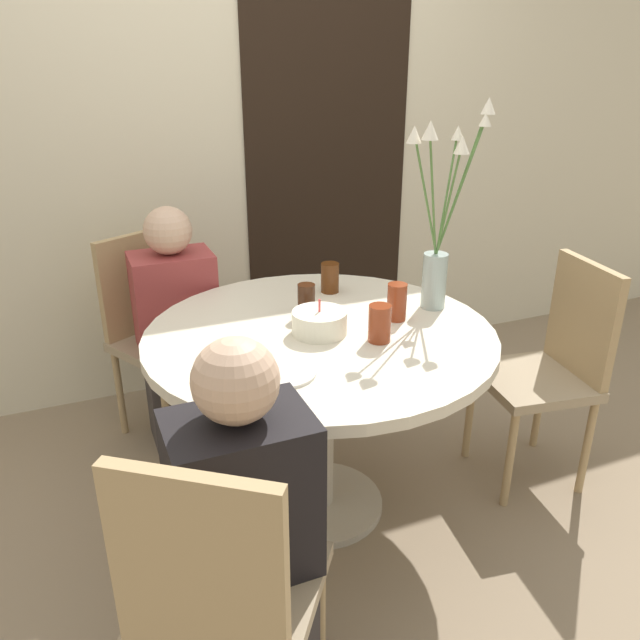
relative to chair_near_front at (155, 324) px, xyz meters
name	(u,v)px	position (x,y,z in m)	size (l,w,h in m)	color
ground_plane	(320,505)	(0.46, -0.85, -0.53)	(16.00, 16.00, 0.00)	#89755B
wall_back	(221,134)	(0.46, 0.41, 0.77)	(8.00, 0.05, 2.60)	beige
doorway_panel	(328,183)	(1.02, 0.37, 0.50)	(0.90, 0.01, 2.05)	black
dining_table	(320,363)	(0.46, -0.85, 0.11)	(1.23, 1.23, 0.76)	beige
chair_near_front	(155,324)	(0.00, 0.00, 0.00)	(0.54, 0.54, 0.93)	#9E896B
chair_far_back	(221,592)	(-0.11, -1.62, 0.00)	(0.56, 0.56, 0.93)	#9E896B
chair_right_flank	(553,360)	(1.41, -0.99, 0.00)	(0.46, 0.46, 0.93)	#9E896B
birthday_cake	(319,322)	(0.45, -0.87, 0.27)	(0.19, 0.19, 0.13)	white
flower_vase	(441,232)	(0.95, -0.82, 0.53)	(0.35, 0.22, 0.76)	#9EB2AD
side_plate	(283,372)	(0.23, -1.10, 0.24)	(0.20, 0.20, 0.01)	silver
drink_glass_0	(330,278)	(0.65, -0.50, 0.29)	(0.07, 0.07, 0.12)	#51280F
drink_glass_1	(306,300)	(0.46, -0.70, 0.30)	(0.06, 0.06, 0.12)	#33190C
drink_glass_2	(397,302)	(0.75, -0.86, 0.30)	(0.07, 0.07, 0.14)	maroon
drink_glass_3	(380,323)	(0.61, -1.00, 0.30)	(0.08, 0.08, 0.13)	maroon
person_woman	(178,336)	(0.08, -0.14, -0.02)	(0.34, 0.24, 1.09)	#383333
person_guest	(246,548)	(-0.02, -1.49, -0.02)	(0.34, 0.24, 1.09)	#383333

